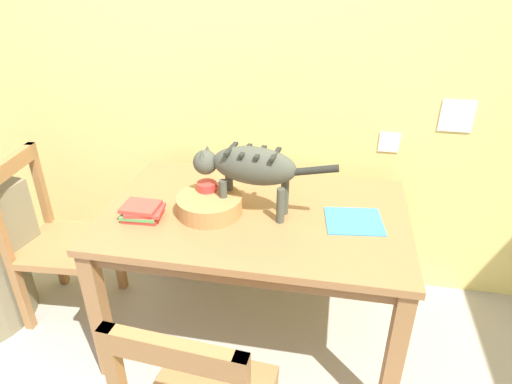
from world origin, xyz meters
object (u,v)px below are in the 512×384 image
object	(u,v)px
saucer_bowl	(208,202)
wooden_chair_near	(57,241)
coffee_mug	(208,191)
dining_table	(256,227)
cat	(249,167)
magazine	(354,221)
wicker_basket	(209,204)
book_stack	(143,211)

from	to	relation	value
saucer_bowl	wooden_chair_near	bearing A→B (deg)	-178.83
coffee_mug	wooden_chair_near	xyz separation A→B (m)	(-0.85, -0.02, -0.38)
dining_table	saucer_bowl	xyz separation A→B (m)	(-0.23, 0.01, 0.11)
cat	saucer_bowl	distance (m)	0.29
saucer_bowl	magazine	xyz separation A→B (m)	(0.68, -0.02, -0.02)
saucer_bowl	coffee_mug	bearing A→B (deg)	0.00
dining_table	cat	world-z (taller)	cat
cat	magazine	xyz separation A→B (m)	(0.48, 0.01, -0.22)
wicker_basket	book_stack	bearing A→B (deg)	-160.86
book_stack	wooden_chair_near	world-z (taller)	wooden_chair_near
wicker_basket	wooden_chair_near	distance (m)	0.94
cat	magazine	world-z (taller)	cat
book_stack	wooden_chair_near	bearing A→B (deg)	166.34
dining_table	saucer_bowl	world-z (taller)	saucer_bowl
coffee_mug	magazine	world-z (taller)	coffee_mug
coffee_mug	book_stack	size ratio (longest dim) A/B	0.70
book_stack	saucer_bowl	bearing A→B (deg)	31.97
dining_table	book_stack	distance (m)	0.53
cat	coffee_mug	bearing A→B (deg)	89.90
cat	wicker_basket	world-z (taller)	cat
cat	dining_table	bearing A→B (deg)	-57.88
coffee_mug	wicker_basket	size ratio (longest dim) A/B	0.44
dining_table	coffee_mug	bearing A→B (deg)	177.91
magazine	wicker_basket	xyz separation A→B (m)	(-0.65, -0.04, 0.04)
coffee_mug	book_stack	distance (m)	0.31
wicker_basket	saucer_bowl	bearing A→B (deg)	113.70
saucer_bowl	dining_table	bearing A→B (deg)	-2.06
dining_table	wicker_basket	bearing A→B (deg)	-165.53
coffee_mug	wicker_basket	xyz separation A→B (m)	(0.02, -0.06, -0.04)
book_stack	wicker_basket	world-z (taller)	wicker_basket
saucer_bowl	book_stack	xyz separation A→B (m)	(-0.26, -0.16, 0.01)
book_stack	wicker_basket	size ratio (longest dim) A/B	0.63
saucer_bowl	magazine	bearing A→B (deg)	-1.51
cat	book_stack	distance (m)	0.52
saucer_bowl	coffee_mug	size ratio (longest dim) A/B	1.40
saucer_bowl	coffee_mug	distance (m)	0.06
magazine	coffee_mug	bearing A→B (deg)	171.27
dining_table	cat	xyz separation A→B (m)	(-0.03, -0.01, 0.31)
saucer_bowl	wicker_basket	size ratio (longest dim) A/B	0.62
wooden_chair_near	saucer_bowl	bearing A→B (deg)	87.16
dining_table	coffee_mug	world-z (taller)	coffee_mug
book_stack	wicker_basket	bearing A→B (deg)	19.14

